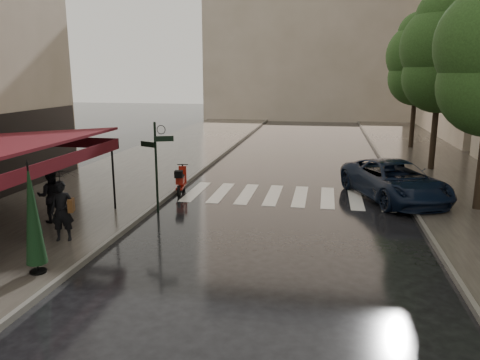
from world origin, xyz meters
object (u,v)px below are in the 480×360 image
(pedestrian_terrace, at_px, (51,196))
(parked_car, at_px, (395,181))
(parasol_back, at_px, (32,201))
(pedestrian_with_umbrella, at_px, (60,183))
(scooter, at_px, (181,181))
(parasol_front, at_px, (32,214))

(pedestrian_terrace, bearing_deg, parked_car, 178.51)
(parked_car, bearing_deg, pedestrian_terrace, -175.79)
(pedestrian_terrace, distance_m, parasol_back, 1.78)
(parked_car, bearing_deg, pedestrian_with_umbrella, -166.76)
(parasol_back, bearing_deg, pedestrian_terrace, 106.50)
(pedestrian_with_umbrella, relative_size, parasol_back, 1.14)
(pedestrian_terrace, xyz_separation_m, scooter, (2.73, 4.58, -0.47))
(parasol_front, xyz_separation_m, parasol_back, (-1.31, 1.88, -0.26))
(parasol_back, bearing_deg, parasol_front, -55.17)
(parasol_front, bearing_deg, pedestrian_with_umbrella, 104.98)
(pedestrian_with_umbrella, xyz_separation_m, scooter, (1.49, 6.03, -1.26))
(parked_car, bearing_deg, parasol_back, -167.82)
(pedestrian_with_umbrella, bearing_deg, parasol_back, 179.17)
(pedestrian_with_umbrella, relative_size, parked_car, 0.47)
(parked_car, distance_m, parasol_back, 12.49)
(pedestrian_with_umbrella, xyz_separation_m, pedestrian_terrace, (-1.24, 1.45, -0.80))
(parked_car, distance_m, parasol_front, 12.65)
(pedestrian_with_umbrella, distance_m, parasol_back, 0.91)
(scooter, relative_size, parasol_back, 0.75)
(parked_car, bearing_deg, scooter, 163.00)
(pedestrian_terrace, height_order, parasol_front, parasol_front)
(pedestrian_terrace, height_order, parked_car, pedestrian_terrace)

